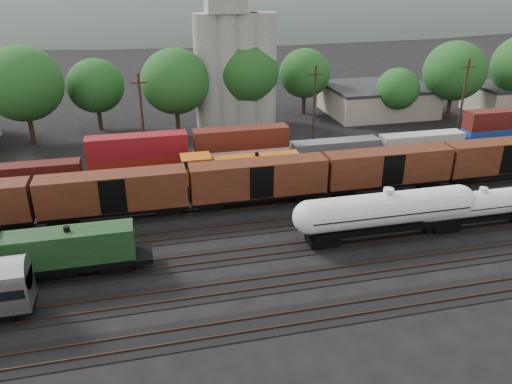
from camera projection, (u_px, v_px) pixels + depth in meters
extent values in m
plane|color=black|center=(273.00, 225.00, 51.42)|extent=(600.00, 600.00, 0.00)
cube|color=black|center=(324.00, 314.00, 38.09)|extent=(180.00, 3.20, 0.08)
cube|color=#382319|center=(327.00, 319.00, 37.42)|extent=(180.00, 0.08, 0.16)
cube|color=#382319|center=(321.00, 307.00, 38.69)|extent=(180.00, 0.08, 0.16)
cube|color=black|center=(303.00, 278.00, 42.53)|extent=(180.00, 3.20, 0.08)
cube|color=#382319|center=(306.00, 282.00, 41.86)|extent=(180.00, 0.08, 0.16)
cube|color=#382319|center=(301.00, 273.00, 43.13)|extent=(180.00, 0.08, 0.16)
cube|color=black|center=(287.00, 249.00, 46.97)|extent=(180.00, 3.20, 0.08)
cube|color=#382319|center=(289.00, 252.00, 46.30)|extent=(180.00, 0.08, 0.16)
cube|color=#382319|center=(284.00, 244.00, 47.57)|extent=(180.00, 0.08, 0.16)
cube|color=black|center=(273.00, 225.00, 51.40)|extent=(180.00, 3.20, 0.08)
cube|color=#382319|center=(275.00, 227.00, 50.73)|extent=(180.00, 0.08, 0.16)
cube|color=#382319|center=(271.00, 221.00, 52.01)|extent=(180.00, 0.08, 0.16)
cube|color=black|center=(261.00, 204.00, 55.84)|extent=(180.00, 3.20, 0.08)
cube|color=#382319|center=(263.00, 206.00, 55.17)|extent=(180.00, 0.08, 0.16)
cube|color=#382319|center=(259.00, 201.00, 56.45)|extent=(180.00, 0.08, 0.16)
cube|color=black|center=(251.00, 187.00, 60.28)|extent=(180.00, 3.20, 0.08)
cube|color=#382319|center=(252.00, 189.00, 59.61)|extent=(180.00, 0.08, 0.16)
cube|color=#382319|center=(250.00, 184.00, 60.89)|extent=(180.00, 0.08, 0.16)
cube|color=black|center=(242.00, 172.00, 64.72)|extent=(180.00, 3.20, 0.08)
cube|color=#382319|center=(244.00, 174.00, 64.05)|extent=(180.00, 0.08, 0.16)
cube|color=#382319|center=(241.00, 170.00, 65.32)|extent=(180.00, 0.08, 0.16)
cube|color=black|center=(46.00, 265.00, 41.95)|extent=(17.64, 3.01, 0.42)
cube|color=black|center=(47.00, 270.00, 42.14)|extent=(5.19, 2.28, 0.83)
cube|color=#163617|center=(70.00, 246.00, 41.74)|extent=(10.58, 2.49, 2.80)
cylinder|color=black|center=(67.00, 229.00, 41.10)|extent=(0.52, 0.52, 0.52)
cube|color=black|center=(116.00, 264.00, 43.42)|extent=(2.70, 2.08, 0.73)
cylinder|color=silver|center=(386.00, 209.00, 47.81)|extent=(15.58, 3.21, 3.21)
sphere|color=silver|center=(309.00, 217.00, 46.15)|extent=(3.21, 3.21, 3.21)
sphere|color=silver|center=(458.00, 201.00, 49.46)|extent=(3.21, 3.21, 3.21)
cylinder|color=silver|center=(389.00, 191.00, 47.06)|extent=(1.00, 1.00, 0.55)
cube|color=black|center=(386.00, 209.00, 47.81)|extent=(15.93, 3.36, 0.09)
cube|color=black|center=(385.00, 225.00, 48.53)|extent=(15.04, 2.43, 0.55)
cube|color=black|center=(322.00, 238.00, 47.45)|extent=(2.88, 2.21, 0.77)
cube|color=black|center=(442.00, 224.00, 50.15)|extent=(2.88, 2.21, 0.77)
cylinder|color=silver|center=(481.00, 203.00, 50.25)|extent=(12.55, 2.58, 2.58)
sphere|color=silver|center=(425.00, 210.00, 48.92)|extent=(2.58, 2.58, 2.58)
cylinder|color=silver|center=(484.00, 190.00, 49.65)|extent=(0.80, 0.80, 0.45)
cube|color=black|center=(481.00, 203.00, 50.25)|extent=(12.83, 2.71, 0.07)
cube|color=black|center=(478.00, 216.00, 50.84)|extent=(12.12, 1.96, 0.45)
cube|color=black|center=(432.00, 226.00, 49.97)|extent=(2.32, 1.78, 0.62)
cube|color=black|center=(240.00, 179.00, 59.50)|extent=(17.16, 2.77, 0.38)
cube|color=black|center=(240.00, 182.00, 59.68)|extent=(4.77, 2.10, 0.76)
cube|color=#BE5A10|center=(257.00, 166.00, 59.34)|extent=(10.30, 2.29, 2.57)
cube|color=#BE5A10|center=(196.00, 169.00, 57.69)|extent=(3.43, 2.77, 3.15)
cube|color=black|center=(196.00, 161.00, 57.28)|extent=(3.53, 2.86, 0.86)
cube|color=#BE5A10|center=(176.00, 176.00, 57.47)|extent=(1.53, 2.29, 1.72)
cylinder|color=black|center=(257.00, 154.00, 58.75)|extent=(0.48, 0.48, 0.48)
cube|color=black|center=(194.00, 188.00, 58.59)|extent=(2.48, 1.91, 0.67)
cube|color=black|center=(284.00, 179.00, 60.92)|extent=(2.48, 1.91, 0.67)
cube|color=black|center=(115.00, 209.00, 52.04)|extent=(15.00, 2.60, 0.40)
cube|color=#491F11|center=(113.00, 191.00, 51.19)|extent=(15.00, 2.90, 3.80)
cube|color=black|center=(259.00, 195.00, 55.31)|extent=(15.00, 2.60, 0.40)
cube|color=#491F11|center=(259.00, 178.00, 54.45)|extent=(15.00, 2.90, 3.80)
cube|color=black|center=(386.00, 183.00, 58.57)|extent=(15.00, 2.60, 0.40)
cube|color=#491F11|center=(388.00, 166.00, 57.72)|extent=(15.00, 2.90, 3.80)
cube|color=black|center=(499.00, 171.00, 61.84)|extent=(15.00, 2.60, 0.40)
cube|color=#491F11|center=(503.00, 155.00, 60.98)|extent=(15.00, 2.90, 3.80)
cube|color=black|center=(242.00, 169.00, 64.53)|extent=(160.00, 2.60, 0.60)
cube|color=#41110F|center=(28.00, 175.00, 58.42)|extent=(12.00, 2.40, 2.60)
cube|color=maroon|center=(139.00, 166.00, 61.14)|extent=(12.00, 2.40, 2.60)
cube|color=maroon|center=(137.00, 145.00, 60.08)|extent=(12.00, 2.40, 2.60)
cube|color=beige|center=(241.00, 157.00, 63.85)|extent=(12.00, 2.40, 2.60)
cube|color=#4E1A12|center=(241.00, 138.00, 62.79)|extent=(12.00, 2.40, 2.60)
cube|color=#57595C|center=(335.00, 150.00, 66.57)|extent=(12.00, 2.40, 2.60)
cube|color=beige|center=(421.00, 143.00, 69.28)|extent=(12.00, 2.40, 2.60)
cube|color=#164097|center=(501.00, 136.00, 71.99)|extent=(12.00, 2.40, 2.60)
cube|color=#4B1511|center=(505.00, 118.00, 70.93)|extent=(12.00, 2.40, 2.60)
cylinder|color=gray|center=(208.00, 73.00, 79.49)|extent=(4.40, 4.40, 18.00)
cylinder|color=gray|center=(227.00, 72.00, 80.12)|extent=(4.40, 4.40, 18.00)
cylinder|color=gray|center=(245.00, 71.00, 80.76)|extent=(4.40, 4.40, 18.00)
cylinder|color=gray|center=(263.00, 70.00, 81.40)|extent=(4.40, 4.40, 18.00)
cube|color=#9E937F|center=(377.00, 101.00, 90.57)|extent=(18.00, 14.00, 4.60)
cube|color=#232326|center=(379.00, 87.00, 89.53)|extent=(18.36, 14.28, 0.50)
cylinder|color=black|center=(32.00, 131.00, 74.39)|extent=(0.70, 0.70, 4.18)
ellipsoid|color=#225620|center=(23.00, 84.00, 71.52)|extent=(11.34, 11.34, 10.75)
cylinder|color=black|center=(100.00, 120.00, 81.44)|extent=(0.70, 0.70, 3.30)
ellipsoid|color=#225620|center=(96.00, 86.00, 79.18)|extent=(8.96, 8.96, 8.49)
cylinder|color=black|center=(178.00, 123.00, 78.90)|extent=(0.70, 0.70, 3.87)
ellipsoid|color=#225620|center=(175.00, 81.00, 76.24)|extent=(10.51, 10.51, 9.96)
cylinder|color=black|center=(246.00, 112.00, 84.68)|extent=(0.70, 0.70, 4.00)
ellipsoid|color=#225620|center=(246.00, 72.00, 81.94)|extent=(10.85, 10.85, 10.28)
cylinder|color=black|center=(304.00, 104.00, 90.51)|extent=(0.70, 0.70, 3.34)
ellipsoid|color=#225620|center=(305.00, 73.00, 88.22)|extent=(9.06, 9.06, 8.59)
cylinder|color=black|center=(395.00, 115.00, 85.37)|extent=(0.70, 0.70, 2.66)
ellipsoid|color=#225620|center=(398.00, 89.00, 83.55)|extent=(7.22, 7.22, 6.84)
cylinder|color=black|center=(449.00, 108.00, 86.96)|extent=(0.70, 0.70, 3.85)
ellipsoid|color=#225620|center=(455.00, 71.00, 84.32)|extent=(10.44, 10.44, 9.89)
cylinder|color=black|center=(142.00, 119.00, 65.95)|extent=(0.36, 0.36, 12.00)
cube|color=black|center=(139.00, 83.00, 63.99)|extent=(2.20, 0.18, 0.18)
cylinder|color=black|center=(314.00, 108.00, 71.04)|extent=(0.36, 0.36, 12.00)
cube|color=black|center=(316.00, 74.00, 69.08)|extent=(2.20, 0.18, 0.18)
cylinder|color=black|center=(463.00, 99.00, 76.13)|extent=(0.36, 0.36, 12.00)
cube|color=black|center=(468.00, 67.00, 74.17)|extent=(2.20, 0.18, 0.18)
ellipsoid|color=#59665B|center=(223.00, 54.00, 300.01)|extent=(520.00, 286.00, 130.00)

